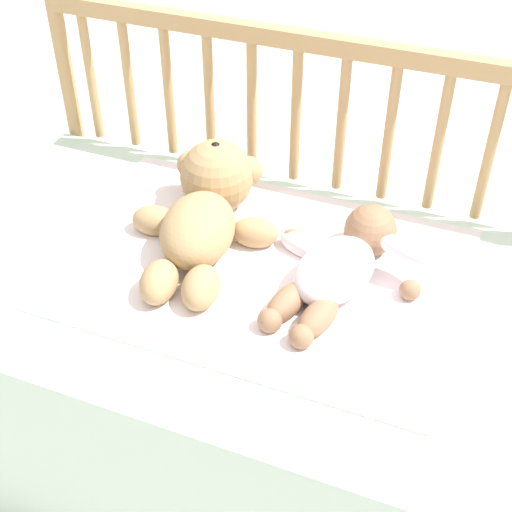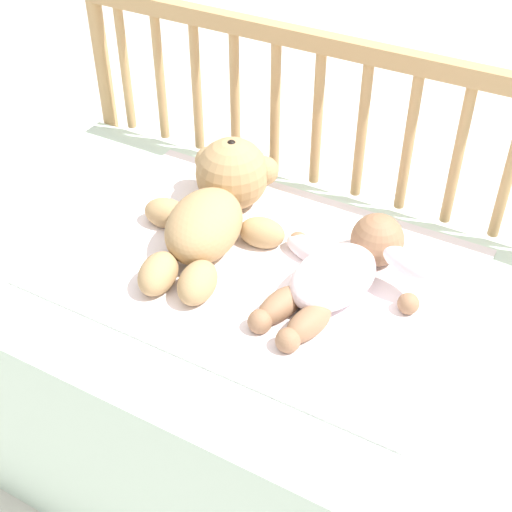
% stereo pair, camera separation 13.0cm
% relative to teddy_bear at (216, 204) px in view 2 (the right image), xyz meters
% --- Properties ---
extents(ground_plane, '(12.00, 12.00, 0.00)m').
position_rel_teddy_bear_xyz_m(ground_plane, '(0.15, -0.11, -0.62)').
color(ground_plane, silver).
extents(crib_mattress, '(1.28, 0.70, 0.55)m').
position_rel_teddy_bear_xyz_m(crib_mattress, '(0.15, -0.11, -0.34)').
color(crib_mattress, silver).
rests_on(crib_mattress, ground_plane).
extents(crib_rail, '(1.28, 0.04, 0.89)m').
position_rel_teddy_bear_xyz_m(crib_rail, '(0.15, 0.26, 0.02)').
color(crib_rail, tan).
rests_on(crib_rail, ground_plane).
extents(blanket, '(0.78, 0.53, 0.01)m').
position_rel_teddy_bear_xyz_m(blanket, '(0.13, -0.06, -0.06)').
color(blanket, white).
rests_on(blanket, crib_mattress).
extents(teddy_bear, '(0.30, 0.43, 0.16)m').
position_rel_teddy_bear_xyz_m(teddy_bear, '(0.00, 0.00, 0.00)').
color(teddy_bear, tan).
rests_on(teddy_bear, crib_mattress).
extents(baby, '(0.31, 0.36, 0.10)m').
position_rel_teddy_bear_xyz_m(baby, '(0.29, -0.04, -0.02)').
color(baby, white).
rests_on(baby, crib_mattress).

